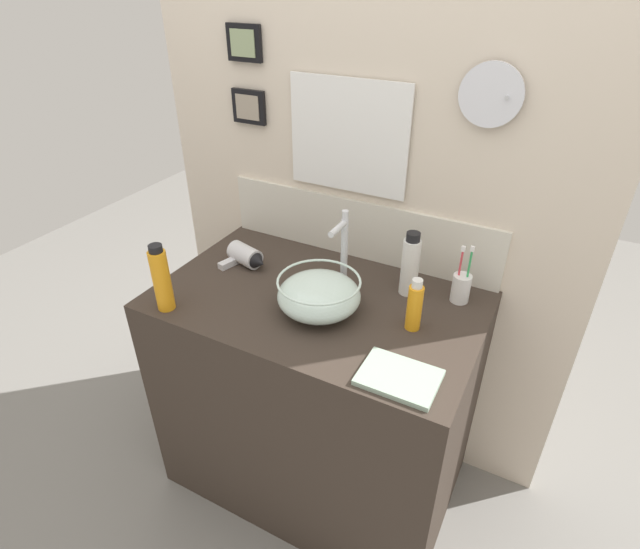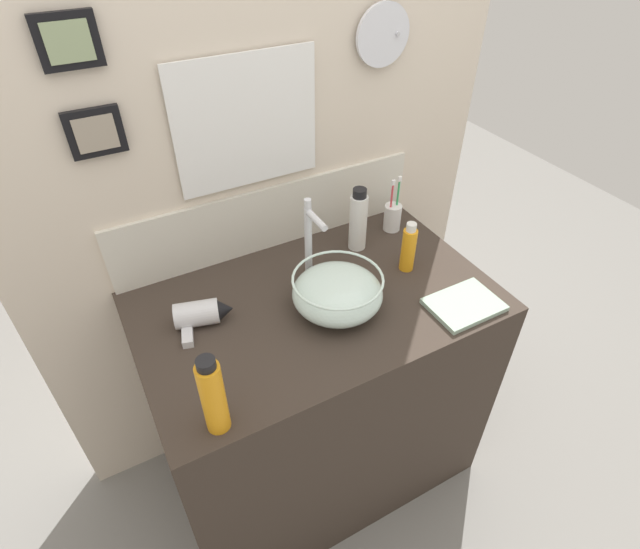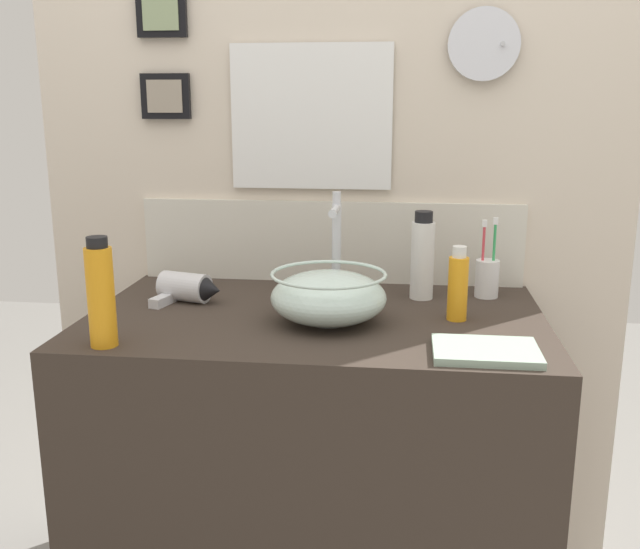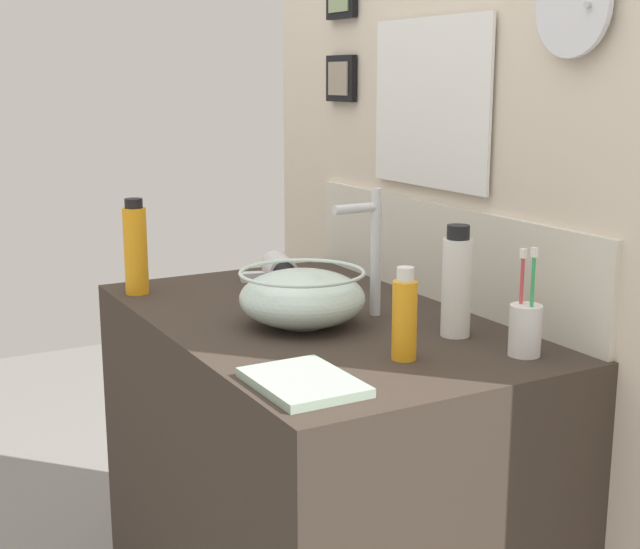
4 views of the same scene
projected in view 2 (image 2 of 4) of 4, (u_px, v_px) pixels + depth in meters
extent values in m
plane|color=gray|center=(318.00, 459.00, 2.11)|extent=(6.00, 6.00, 0.00)
cube|color=#382D26|center=(317.00, 392.00, 1.82)|extent=(1.10, 0.67, 0.91)
cube|color=beige|center=(261.00, 154.00, 1.57)|extent=(1.65, 0.06, 2.47)
cube|color=beige|center=(270.00, 218.00, 1.68)|extent=(1.07, 0.02, 0.23)
cube|color=white|center=(246.00, 122.00, 1.44)|extent=(0.38, 0.01, 0.33)
cube|color=white|center=(247.00, 123.00, 1.44)|extent=(0.44, 0.01, 0.39)
cylinder|color=silver|center=(383.00, 35.00, 1.48)|extent=(0.18, 0.01, 0.18)
cylinder|color=silver|center=(393.00, 32.00, 1.51)|extent=(0.01, 0.06, 0.01)
cube|color=black|center=(68.00, 41.00, 1.12)|extent=(0.14, 0.02, 0.12)
cube|color=gray|center=(68.00, 42.00, 1.11)|extent=(0.10, 0.01, 0.09)
cube|color=black|center=(95.00, 132.00, 1.26)|extent=(0.14, 0.02, 0.12)
cube|color=gray|center=(96.00, 134.00, 1.25)|extent=(0.10, 0.01, 0.09)
ellipsoid|color=silver|center=(337.00, 293.00, 1.47)|extent=(0.27, 0.27, 0.12)
torus|color=silver|center=(338.00, 279.00, 1.43)|extent=(0.27, 0.27, 0.01)
torus|color=#B2B7BC|center=(337.00, 307.00, 1.50)|extent=(0.10, 0.10, 0.01)
cylinder|color=silver|center=(308.00, 243.00, 1.55)|extent=(0.02, 0.02, 0.25)
cylinder|color=silver|center=(316.00, 220.00, 1.44)|extent=(0.02, 0.10, 0.02)
cylinder|color=silver|center=(308.00, 204.00, 1.46)|extent=(0.02, 0.02, 0.03)
cylinder|color=silver|center=(197.00, 314.00, 1.43)|extent=(0.14, 0.11, 0.07)
cone|color=black|center=(225.00, 309.00, 1.45)|extent=(0.06, 0.07, 0.06)
cube|color=silver|center=(188.00, 334.00, 1.41)|extent=(0.05, 0.09, 0.02)
cylinder|color=white|center=(392.00, 217.00, 1.80)|extent=(0.06, 0.06, 0.10)
cylinder|color=green|center=(397.00, 205.00, 1.78)|extent=(0.01, 0.01, 0.19)
cube|color=white|center=(400.00, 179.00, 1.71)|extent=(0.01, 0.01, 0.02)
cylinder|color=#D83F4C|center=(391.00, 208.00, 1.77)|extent=(0.01, 0.01, 0.18)
cube|color=white|center=(393.00, 183.00, 1.70)|extent=(0.01, 0.01, 0.02)
cylinder|color=white|center=(358.00, 223.00, 1.68)|extent=(0.06, 0.06, 0.20)
cylinder|color=black|center=(360.00, 193.00, 1.61)|extent=(0.05, 0.05, 0.03)
cylinder|color=orange|center=(408.00, 250.00, 1.61)|extent=(0.05, 0.05, 0.15)
cylinder|color=silver|center=(411.00, 227.00, 1.55)|extent=(0.03, 0.03, 0.03)
cylinder|color=orange|center=(213.00, 398.00, 1.12)|extent=(0.06, 0.06, 0.21)
cylinder|color=black|center=(206.00, 364.00, 1.05)|extent=(0.04, 0.04, 0.02)
cube|color=#99B29E|center=(464.00, 305.00, 1.51)|extent=(0.21, 0.16, 0.02)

